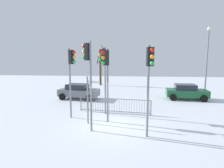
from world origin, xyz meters
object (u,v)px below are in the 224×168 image
object	(u,v)px
traffic_light_foreground_right	(103,66)
car_green_near	(186,92)
traffic_light_rear_left	(106,69)
traffic_light_rear_right	(71,68)
traffic_light_mid_right	(88,66)
direction_sign_post	(89,97)
car_grey_mid	(79,91)
traffic_light_foreground_left	(150,71)
bare_tree_left	(101,67)
street_lamp	(207,55)

from	to	relation	value
traffic_light_foreground_right	car_green_near	world-z (taller)	traffic_light_foreground_right
traffic_light_rear_left	car_green_near	bearing A→B (deg)	-101.30
traffic_light_foreground_right	traffic_light_rear_right	world-z (taller)	traffic_light_foreground_right
traffic_light_rear_right	traffic_light_mid_right	world-z (taller)	traffic_light_mid_right
direction_sign_post	car_grey_mid	distance (m)	7.24
traffic_light_foreground_right	traffic_light_foreground_left	bearing A→B (deg)	178.73
traffic_light_rear_left	car_grey_mid	bearing A→B (deg)	-29.11
traffic_light_foreground_right	traffic_light_rear_right	distance (m)	2.21
traffic_light_foreground_right	car_green_near	bearing A→B (deg)	-90.17
bare_tree_left	traffic_light_rear_right	bearing A→B (deg)	-88.13
direction_sign_post	traffic_light_foreground_right	bearing A→B (deg)	89.31
traffic_light_foreground_right	traffic_light_foreground_left	distance (m)	4.71
traffic_light_foreground_left	traffic_light_mid_right	world-z (taller)	traffic_light_mid_right
traffic_light_rear_left	street_lamp	xyz separation A→B (m)	(8.86, 7.99, 0.88)
traffic_light_foreground_left	traffic_light_rear_right	bearing A→B (deg)	-45.23
direction_sign_post	traffic_light_mid_right	bearing A→B (deg)	-59.48
direction_sign_post	street_lamp	world-z (taller)	street_lamp
traffic_light_foreground_left	traffic_light_rear_right	xyz separation A→B (m)	(-4.74, 2.76, -0.01)
traffic_light_foreground_right	car_green_near	xyz separation A→B (m)	(7.27, 5.54, -2.69)
traffic_light_rear_left	street_lamp	bearing A→B (deg)	-105.77
direction_sign_post	car_green_near	bearing A→B (deg)	60.54
traffic_light_foreground_left	street_lamp	world-z (taller)	street_lamp
traffic_light_rear_left	traffic_light_mid_right	xyz separation A→B (m)	(-0.77, -1.43, 0.22)
traffic_light_rear_right	street_lamp	distance (m)	13.43
traffic_light_mid_right	traffic_light_foreground_right	bearing A→B (deg)	18.38
traffic_light_rear_left	direction_sign_post	world-z (taller)	traffic_light_rear_left
traffic_light_foreground_right	traffic_light_mid_right	xyz separation A→B (m)	(-0.36, -3.12, 0.11)
traffic_light_foreground_right	bare_tree_left	xyz separation A→B (m)	(-2.46, 14.46, -0.75)
traffic_light_foreground_right	bare_tree_left	bearing A→B (deg)	-27.86
traffic_light_mid_right	bare_tree_left	world-z (taller)	bare_tree_left
traffic_light_rear_right	traffic_light_foreground_left	bearing A→B (deg)	84.00
traffic_light_foreground_right	car_green_near	distance (m)	9.53
direction_sign_post	car_green_near	distance (m)	10.95
traffic_light_foreground_right	traffic_light_foreground_left	world-z (taller)	traffic_light_foreground_right
direction_sign_post	street_lamp	xyz separation A→B (m)	(9.90, 8.30, 2.59)
traffic_light_rear_left	traffic_light_rear_right	bearing A→B (deg)	16.68
traffic_light_foreground_right	street_lamp	xyz separation A→B (m)	(9.27, 6.30, 0.77)
traffic_light_foreground_right	street_lamp	bearing A→B (deg)	-93.29
traffic_light_foreground_right	traffic_light_mid_right	size ratio (longest dim) A/B	0.97
car_grey_mid	street_lamp	bearing A→B (deg)	15.47
traffic_light_foreground_left	traffic_light_mid_right	size ratio (longest dim) A/B	0.95
traffic_light_foreground_right	bare_tree_left	size ratio (longest dim) A/B	0.83
traffic_light_foreground_right	direction_sign_post	world-z (taller)	traffic_light_foreground_right
traffic_light_rear_right	street_lamp	world-z (taller)	street_lamp
traffic_light_rear_right	car_grey_mid	distance (m)	6.45
traffic_light_foreground_right	traffic_light_rear_left	size ratio (longest dim) A/B	1.04
traffic_light_foreground_left	traffic_light_rear_left	xyz separation A→B (m)	(-2.38, 2.11, -0.04)
traffic_light_foreground_left	traffic_light_mid_right	bearing A→B (deg)	-27.14
traffic_light_rear_right	bare_tree_left	world-z (taller)	bare_tree_left
bare_tree_left	car_green_near	bearing A→B (deg)	-42.53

